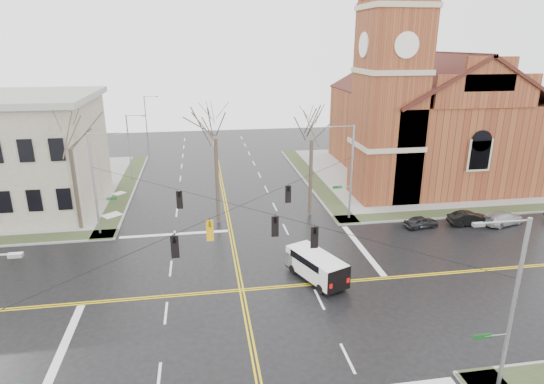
{
  "coord_description": "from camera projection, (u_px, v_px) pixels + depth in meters",
  "views": [
    {
      "loc": [
        -2.31,
        -27.6,
        16.34
      ],
      "look_at": [
        3.1,
        6.0,
        5.01
      ],
      "focal_mm": 30.0,
      "sensor_mm": 36.0,
      "label": 1
    }
  ],
  "objects": [
    {
      "name": "tree_ne",
      "position": [
        312.0,
        135.0,
        42.61
      ],
      "size": [
        4.0,
        4.0,
        10.98
      ],
      "color": "#382F24",
      "rests_on": "ground"
    },
    {
      "name": "parked_car_a",
      "position": [
        421.0,
        222.0,
        41.75
      ],
      "size": [
        3.37,
        1.77,
        1.1
      ],
      "primitive_type": "imported",
      "rotation": [
        0.0,
        0.0,
        1.72
      ],
      "color": "black",
      "rests_on": "ground"
    },
    {
      "name": "cargo_van",
      "position": [
        315.0,
        264.0,
        32.54
      ],
      "size": [
        3.79,
        5.45,
        1.94
      ],
      "rotation": [
        0.0,
        0.0,
        0.4
      ],
      "color": "white",
      "rests_on": "ground"
    },
    {
      "name": "span_wires",
      "position": [
        240.0,
        206.0,
        29.4
      ],
      "size": [
        23.02,
        23.02,
        0.03
      ],
      "color": "black",
      "rests_on": "ground"
    },
    {
      "name": "tree_nw_near",
      "position": [
        215.0,
        133.0,
        40.6
      ],
      "size": [
        4.0,
        4.0,
        11.77
      ],
      "color": "#382F24",
      "rests_on": "ground"
    },
    {
      "name": "parked_car_b",
      "position": [
        469.0,
        218.0,
        42.32
      ],
      "size": [
        3.92,
        1.52,
        1.27
      ],
      "primitive_type": "imported",
      "rotation": [
        0.0,
        0.0,
        1.53
      ],
      "color": "black",
      "rests_on": "ground"
    },
    {
      "name": "streetlight_north_a",
      "position": [
        130.0,
        145.0,
        54.57
      ],
      "size": [
        2.3,
        0.2,
        8.0
      ],
      "color": "gray",
      "rests_on": "ground"
    },
    {
      "name": "road_markings",
      "position": [
        242.0,
        290.0,
        31.36
      ],
      "size": [
        100.0,
        100.0,
        0.01
      ],
      "color": "gold",
      "rests_on": "ground"
    },
    {
      "name": "traffic_signals",
      "position": [
        241.0,
        220.0,
        29.02
      ],
      "size": [
        8.21,
        8.26,
        1.3
      ],
      "color": "black",
      "rests_on": "ground"
    },
    {
      "name": "signal_pole_nw",
      "position": [
        96.0,
        181.0,
        38.86
      ],
      "size": [
        2.75,
        0.22,
        9.0
      ],
      "color": "gray",
      "rests_on": "ground"
    },
    {
      "name": "sidewalks",
      "position": [
        242.0,
        289.0,
        31.34
      ],
      "size": [
        80.0,
        80.0,
        0.17
      ],
      "color": "gray",
      "rests_on": "ground"
    },
    {
      "name": "church",
      "position": [
        422.0,
        109.0,
        55.65
      ],
      "size": [
        24.28,
        27.48,
        27.5
      ],
      "color": "brown",
      "rests_on": "ground"
    },
    {
      "name": "civic_building_a",
      "position": [
        0.0,
        156.0,
        45.04
      ],
      "size": [
        18.0,
        14.0,
        11.0
      ],
      "primitive_type": "cube",
      "color": "gray",
      "rests_on": "ground"
    },
    {
      "name": "ground",
      "position": [
        242.0,
        290.0,
        31.36
      ],
      "size": [
        120.0,
        120.0,
        0.0
      ],
      "primitive_type": "plane",
      "color": "black",
      "rests_on": "ground"
    },
    {
      "name": "signal_pole_ne",
      "position": [
        350.0,
        170.0,
        42.28
      ],
      "size": [
        2.75,
        0.22,
        9.0
      ],
      "color": "gray",
      "rests_on": "ground"
    },
    {
      "name": "streetlight_north_b",
      "position": [
        147.0,
        119.0,
        73.31
      ],
      "size": [
        2.3,
        0.2,
        8.0
      ],
      "color": "gray",
      "rests_on": "ground"
    },
    {
      "name": "signal_pole_se",
      "position": [
        510.0,
        304.0,
        20.73
      ],
      "size": [
        2.75,
        0.22,
        9.0
      ],
      "color": "gray",
      "rests_on": "ground"
    },
    {
      "name": "parked_car_c",
      "position": [
        503.0,
        218.0,
        42.46
      ],
      "size": [
        4.59,
        2.8,
        1.24
      ],
      "primitive_type": "imported",
      "rotation": [
        0.0,
        0.0,
        1.84
      ],
      "color": "#A3A3A5",
      "rests_on": "ground"
    },
    {
      "name": "tree_nw_far",
      "position": [
        69.0,
        143.0,
        39.0
      ],
      "size": [
        4.0,
        4.0,
        11.09
      ],
      "color": "#382F24",
      "rests_on": "ground"
    }
  ]
}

